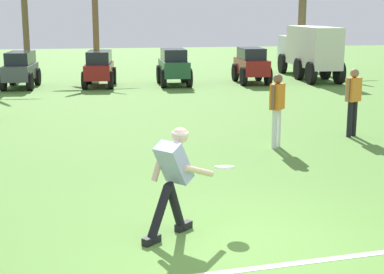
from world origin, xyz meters
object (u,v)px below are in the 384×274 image
(parked_car_slot_d, at_px, (174,66))
(parked_car_slot_e, at_px, (251,64))
(frisbee_thrower, at_px, (173,176))
(box_truck, at_px, (309,49))
(teammate_deep, at_px, (277,104))
(frisbee_in_flight, at_px, (224,167))
(parked_car_slot_c, at_px, (99,67))
(palm_tree_right_of_centre, at_px, (302,8))
(teammate_midfield, at_px, (353,96))
(parked_car_slot_b, at_px, (20,69))

(parked_car_slot_d, xyz_separation_m, parked_car_slot_e, (3.15, 0.09, 0.00))
(frisbee_thrower, distance_m, parked_car_slot_e, 16.54)
(parked_car_slot_e, xyz_separation_m, box_truck, (2.92, 1.34, 0.49))
(teammate_deep, height_order, parked_car_slot_e, teammate_deep)
(frisbee_thrower, height_order, frisbee_in_flight, frisbee_thrower)
(parked_car_slot_c, distance_m, palm_tree_right_of_centre, 11.81)
(teammate_deep, bearing_deg, parked_car_slot_d, 92.74)
(teammate_midfield, bearing_deg, frisbee_thrower, -133.12)
(parked_car_slot_d, bearing_deg, frisbee_in_flight, -96.00)
(teammate_deep, distance_m, parked_car_slot_e, 11.40)
(parked_car_slot_b, bearing_deg, parked_car_slot_e, -0.91)
(parked_car_slot_c, bearing_deg, parked_car_slot_d, -3.12)
(teammate_midfield, distance_m, parked_car_slot_c, 11.74)
(frisbee_in_flight, bearing_deg, palm_tree_right_of_centre, 66.82)
(parked_car_slot_b, height_order, palm_tree_right_of_centre, palm_tree_right_of_centre)
(frisbee_thrower, distance_m, frisbee_in_flight, 0.85)
(parked_car_slot_e, distance_m, box_truck, 3.25)
(teammate_midfield, bearing_deg, teammate_deep, -159.70)
(parked_car_slot_e, bearing_deg, parked_car_slot_c, 179.38)
(teammate_midfield, height_order, palm_tree_right_of_centre, palm_tree_right_of_centre)
(teammate_midfield, distance_m, teammate_deep, 2.20)
(parked_car_slot_e, xyz_separation_m, palm_tree_right_of_centre, (4.18, 5.61, 2.21))
(parked_car_slot_c, bearing_deg, frisbee_in_flight, -85.27)
(parked_car_slot_b, distance_m, palm_tree_right_of_centre, 14.38)
(teammate_midfield, xyz_separation_m, parked_car_slot_d, (-2.59, 10.24, -0.20))
(frisbee_in_flight, xyz_separation_m, parked_car_slot_e, (4.74, 15.22, -0.02))
(parked_car_slot_c, relative_size, parked_car_slot_d, 1.05)
(parked_car_slot_b, distance_m, parked_car_slot_e, 8.93)
(parked_car_slot_b, xyz_separation_m, palm_tree_right_of_centre, (13.11, 5.47, 2.23))
(teammate_midfield, height_order, teammate_deep, same)
(box_truck, xyz_separation_m, palm_tree_right_of_centre, (1.26, 4.27, 1.72))
(frisbee_in_flight, xyz_separation_m, parked_car_slot_c, (-1.27, 15.28, -0.04))
(parked_car_slot_d, height_order, palm_tree_right_of_centre, palm_tree_right_of_centre)
(frisbee_thrower, xyz_separation_m, parked_car_slot_b, (-3.43, 15.74, -0.07))
(parked_car_slot_c, bearing_deg, teammate_deep, -73.14)
(frisbee_thrower, xyz_separation_m, palm_tree_right_of_centre, (9.68, 21.22, 2.16))
(parked_car_slot_c, relative_size, palm_tree_right_of_centre, 0.48)
(teammate_deep, relative_size, parked_car_slot_e, 0.65)
(frisbee_thrower, height_order, parked_car_slot_d, parked_car_slot_d)
(teammate_deep, bearing_deg, frisbee_in_flight, -117.15)
(frisbee_in_flight, xyz_separation_m, teammate_deep, (2.12, 4.13, 0.18))
(teammate_deep, height_order, parked_car_slot_c, teammate_deep)
(frisbee_thrower, height_order, box_truck, box_truck)
(parked_car_slot_c, bearing_deg, teammate_midfield, -62.35)
(parked_car_slot_e, bearing_deg, frisbee_in_flight, -107.29)
(teammate_midfield, height_order, parked_car_slot_c, teammate_midfield)
(teammate_deep, xyz_separation_m, box_truck, (5.54, 12.44, 0.29))
(frisbee_thrower, distance_m, palm_tree_right_of_centre, 23.42)
(parked_car_slot_c, relative_size, parked_car_slot_e, 1.04)
(teammate_deep, height_order, parked_car_slot_d, teammate_deep)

